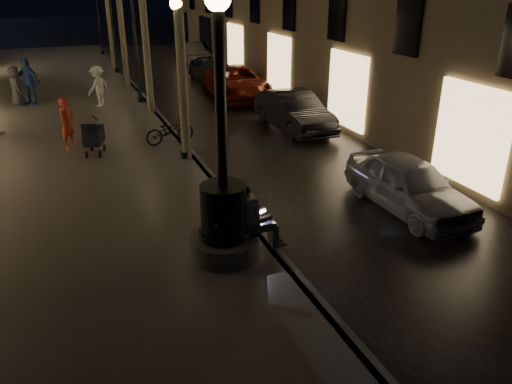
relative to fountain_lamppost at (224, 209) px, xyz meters
name	(u,v)px	position (x,y,z in m)	size (l,w,h in m)	color
ground	(152,111)	(1.00, 13.00, -1.21)	(120.00, 120.00, 0.00)	black
cobble_lane	(219,104)	(4.00, 13.00, -1.20)	(6.00, 45.00, 0.02)	black
promenade	(53,117)	(-3.00, 13.00, -1.11)	(8.00, 45.00, 0.20)	#656159
curb_strip	(152,108)	(1.00, 13.00, -1.11)	(0.25, 45.00, 0.20)	#59595B
fountain_lamppost	(224,209)	(0.00, 0.00, 0.00)	(1.40, 1.40, 5.21)	#59595B
seated_man_laptop	(253,216)	(0.61, 0.00, -0.27)	(1.05, 0.36, 1.42)	gray
lamp_curb_a	(179,57)	(0.70, 6.00, 2.02)	(0.36, 0.36, 4.81)	black
lamp_curb_b	(134,31)	(0.70, 14.00, 2.02)	(0.36, 0.36, 4.81)	black
lamp_curb_c	(111,17)	(0.70, 22.00, 2.02)	(0.36, 0.36, 4.81)	black
lamp_curb_d	(98,9)	(0.70, 30.00, 2.02)	(0.36, 0.36, 4.81)	black
stroller	(94,136)	(-1.83, 7.29, -0.41)	(0.73, 1.19, 1.20)	black
car_front	(409,184)	(5.00, 0.75, -0.55)	(1.56, 3.88, 1.32)	#A6A7AE
car_second	(294,111)	(5.41, 8.15, -0.50)	(1.51, 4.32, 1.42)	black
car_third	(236,83)	(5.19, 13.94, -0.47)	(2.45, 5.31, 1.48)	maroon
car_rear	(212,70)	(5.30, 18.16, -0.58)	(1.77, 4.37, 1.27)	#2C2C31
car_fifth	(193,53)	(6.12, 25.27, -0.59)	(1.32, 3.79, 1.25)	#AAAAA4
pedestrian_red	(67,123)	(-2.53, 8.32, -0.19)	(0.60, 0.39, 1.64)	#CF4329
pedestrian_white	(98,86)	(-1.05, 13.87, -0.16)	(1.09, 0.63, 1.69)	white
pedestrian_blue	(28,82)	(-3.80, 15.30, -0.03)	(1.15, 0.48, 1.96)	#294F99
pedestrian_dark	(16,86)	(-4.30, 15.24, -0.18)	(0.81, 0.53, 1.67)	#353439
bicycle	(170,130)	(0.60, 7.58, -0.57)	(0.58, 1.66, 0.87)	black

